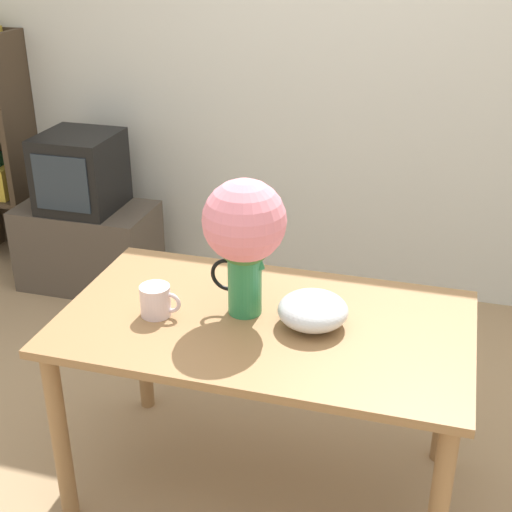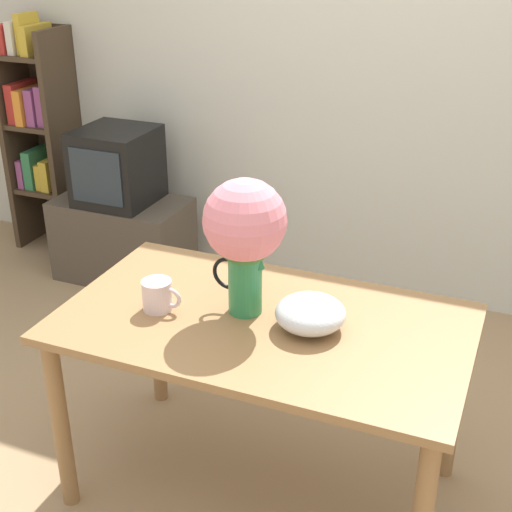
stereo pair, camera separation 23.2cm
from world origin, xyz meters
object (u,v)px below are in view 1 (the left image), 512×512
(flower_vase, at_px, (244,231))
(tv_set, at_px, (80,172))
(white_bowl, at_px, (313,310))
(coffee_mug, at_px, (156,301))

(flower_vase, relative_size, tv_set, 1.13)
(white_bowl, bearing_deg, coffee_mug, -171.41)
(white_bowl, height_order, tv_set, tv_set)
(flower_vase, bearing_deg, white_bowl, -5.52)
(flower_vase, height_order, coffee_mug, flower_vase)
(tv_set, bearing_deg, white_bowl, -39.64)
(flower_vase, height_order, tv_set, flower_vase)
(coffee_mug, relative_size, white_bowl, 0.62)
(tv_set, bearing_deg, flower_vase, -43.86)
(flower_vase, bearing_deg, coffee_mug, -160.03)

